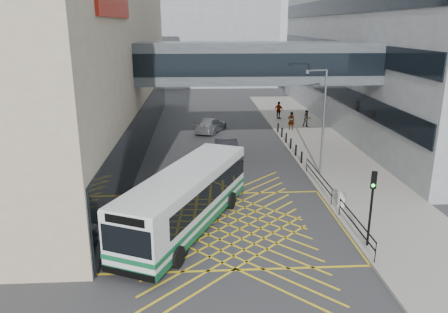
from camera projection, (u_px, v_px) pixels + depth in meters
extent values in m
plane|color=#333335|center=(228.00, 225.00, 23.25)|extent=(120.00, 120.00, 0.00)
cube|color=black|center=(147.00, 124.00, 37.62)|extent=(0.10, 41.50, 4.00)
cube|color=maroon|center=(114.00, 0.00, 23.41)|extent=(0.18, 9.00, 1.80)
cube|color=gray|center=(446.00, 27.00, 44.66)|extent=(24.00, 44.00, 20.00)
cube|color=black|center=(326.00, 87.00, 45.71)|extent=(0.10, 43.50, 1.60)
cube|color=black|center=(329.00, 48.00, 44.55)|extent=(0.10, 43.50, 1.60)
cube|color=black|center=(332.00, 6.00, 43.40)|extent=(0.10, 43.50, 1.60)
cube|color=gray|center=(194.00, 32.00, 77.87)|extent=(28.00, 16.00, 18.00)
cube|color=#3F4449|center=(258.00, 63.00, 32.72)|extent=(20.00, 4.00, 3.00)
cube|color=black|center=(261.00, 65.00, 30.79)|extent=(19.50, 0.06, 1.60)
cube|color=black|center=(254.00, 61.00, 34.65)|extent=(19.50, 0.06, 1.60)
cube|color=gray|center=(319.00, 146.00, 38.07)|extent=(6.00, 54.00, 0.16)
cube|color=gold|center=(228.00, 225.00, 23.25)|extent=(12.00, 9.00, 0.01)
cube|color=silver|center=(186.00, 198.00, 22.35)|extent=(6.83, 11.12, 2.72)
cube|color=#105330|center=(187.00, 219.00, 22.69)|extent=(6.88, 11.17, 0.34)
cube|color=#105330|center=(187.00, 210.00, 22.54)|extent=(6.90, 11.18, 0.22)
cube|color=black|center=(191.00, 188.00, 22.79)|extent=(6.31, 9.86, 1.06)
cube|color=black|center=(126.00, 241.00, 17.34)|extent=(2.14, 1.02, 1.21)
cube|color=black|center=(125.00, 221.00, 17.06)|extent=(1.68, 0.80, 0.35)
cube|color=silver|center=(186.00, 173.00, 21.95)|extent=(6.77, 11.02, 0.10)
cube|color=black|center=(128.00, 274.00, 17.75)|extent=(2.33, 1.12, 0.30)
cube|color=black|center=(225.00, 185.00, 27.65)|extent=(2.33, 1.12, 0.30)
cylinder|color=black|center=(128.00, 247.00, 19.89)|extent=(0.67, 1.03, 1.01)
cylinder|color=black|center=(177.00, 257.00, 19.03)|extent=(0.67, 1.03, 1.01)
cylinder|color=black|center=(191.00, 195.00, 26.01)|extent=(0.67, 1.03, 1.01)
cylinder|color=black|center=(231.00, 201.00, 25.15)|extent=(0.67, 1.03, 1.01)
imported|color=white|center=(137.00, 237.00, 20.53)|extent=(2.13, 4.12, 1.25)
imported|color=black|center=(226.00, 147.00, 35.19)|extent=(2.04, 5.01, 1.56)
imported|color=gray|center=(211.00, 125.00, 43.20)|extent=(3.80, 5.25, 1.50)
cylinder|color=black|center=(370.00, 214.00, 20.30)|extent=(0.15, 0.15, 3.18)
cube|color=black|center=(374.00, 180.00, 19.60)|extent=(0.31, 0.26, 0.80)
sphere|color=#19E533|center=(373.00, 185.00, 19.59)|extent=(0.20, 0.20, 0.15)
cylinder|color=slate|center=(323.00, 123.00, 29.78)|extent=(0.18, 0.18, 7.21)
cube|color=slate|center=(317.00, 70.00, 28.52)|extent=(1.42, 0.46, 0.09)
cylinder|color=slate|center=(307.00, 72.00, 28.33)|extent=(0.31, 0.31, 0.23)
cylinder|color=#ADA89E|center=(342.00, 199.00, 25.14)|extent=(0.47, 0.47, 0.82)
cube|color=black|center=(356.00, 219.00, 21.37)|extent=(0.05, 5.00, 0.05)
cube|color=black|center=(356.00, 226.00, 21.48)|extent=(0.05, 5.00, 0.05)
cube|color=black|center=(318.00, 173.00, 28.06)|extent=(0.05, 6.00, 0.05)
cube|color=black|center=(318.00, 178.00, 28.17)|extent=(0.05, 6.00, 0.05)
cylinder|color=black|center=(375.00, 252.00, 19.11)|extent=(0.04, 0.04, 1.00)
cylinder|color=black|center=(340.00, 207.00, 23.89)|extent=(0.04, 0.04, 1.00)
cylinder|color=black|center=(332.00, 197.00, 25.32)|extent=(0.04, 0.04, 1.00)
cylinder|color=black|center=(307.00, 165.00, 31.05)|extent=(0.04, 0.04, 1.00)
cylinder|color=black|center=(302.00, 157.00, 32.98)|extent=(0.14, 0.14, 0.90)
cylinder|color=black|center=(296.00, 150.00, 34.90)|extent=(0.14, 0.14, 0.90)
cylinder|color=black|center=(291.00, 144.00, 36.81)|extent=(0.14, 0.14, 0.90)
cylinder|color=black|center=(286.00, 138.00, 38.72)|extent=(0.14, 0.14, 0.90)
cylinder|color=black|center=(282.00, 132.00, 40.63)|extent=(0.14, 0.14, 0.90)
cylinder|color=black|center=(278.00, 128.00, 42.54)|extent=(0.14, 0.14, 0.90)
imported|color=gray|center=(291.00, 121.00, 43.41)|extent=(0.74, 0.55, 1.81)
imported|color=gray|center=(307.00, 119.00, 44.63)|extent=(0.84, 0.50, 1.71)
imported|color=gray|center=(279.00, 110.00, 48.49)|extent=(1.21, 1.18, 1.93)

